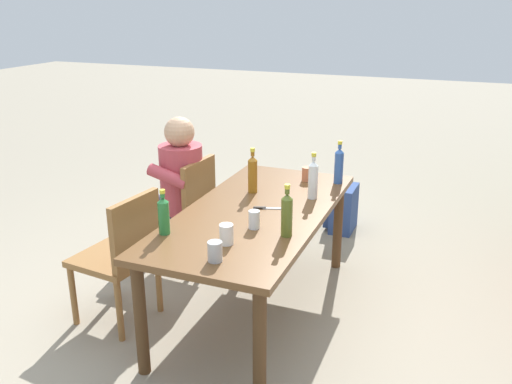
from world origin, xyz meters
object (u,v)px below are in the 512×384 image
at_px(chair_near_right, 123,252).
at_px(cup_glass, 254,220).
at_px(bottle_green, 164,215).
at_px(chair_near_left, 186,208).
at_px(backpack_by_far_side, 302,202).
at_px(bottle_amber, 253,173).
at_px(bottle_olive, 287,214).
at_px(dining_table, 256,222).
at_px(cup_terracotta, 307,174).
at_px(bottle_clear, 313,179).
at_px(person_in_white_shirt, 173,185).
at_px(backpack_by_near_side, 343,209).
at_px(table_knife, 269,208).
at_px(cup_white, 226,234).
at_px(cup_steel, 215,251).
at_px(bottle_blue, 339,165).

distance_m(chair_near_right, cup_glass, 0.88).
relative_size(chair_near_right, bottle_green, 3.31).
height_order(chair_near_left, backpack_by_far_side, chair_near_left).
bearing_deg(bottle_green, bottle_amber, 166.51).
bearing_deg(bottle_olive, backpack_by_far_side, -165.89).
bearing_deg(dining_table, cup_terracotta, 169.19).
height_order(bottle_clear, bottle_green, bottle_clear).
xyz_separation_m(chair_near_right, backpack_by_far_side, (-1.97, 0.56, -0.28)).
distance_m(person_in_white_shirt, cup_terracotta, 1.01).
bearing_deg(bottle_olive, cup_glass, -98.84).
relative_size(bottle_green, cup_glass, 2.44).
bearing_deg(backpack_by_near_side, bottle_olive, 2.56).
relative_size(bottle_amber, cup_glass, 2.90).
distance_m(bottle_olive, table_knife, 0.44).
bearing_deg(bottle_green, bottle_clear, 144.66).
bearing_deg(table_knife, cup_glass, 4.59).
bearing_deg(backpack_by_far_side, bottle_amber, 0.83).
bearing_deg(table_knife, bottle_olive, 33.31).
bearing_deg(bottle_amber, chair_near_right, -38.72).
bearing_deg(cup_terracotta, cup_glass, -2.05).
xyz_separation_m(cup_white, backpack_by_far_side, (-2.08, -0.20, -0.57)).
bearing_deg(backpack_by_near_side, bottle_clear, 2.31).
bearing_deg(cup_terracotta, bottle_green, -21.47).
bearing_deg(dining_table, backpack_by_far_side, -173.99).
xyz_separation_m(bottle_amber, cup_steel, (1.04, 0.21, -0.08)).
bearing_deg(bottle_green, chair_near_left, -157.83).
relative_size(dining_table, bottle_clear, 5.78).
height_order(bottle_blue, backpack_by_far_side, bottle_blue).
xyz_separation_m(bottle_olive, backpack_by_near_side, (-1.86, -0.08, -0.65)).
bearing_deg(bottle_clear, bottle_blue, 167.30).
bearing_deg(person_in_white_shirt, bottle_olive, 57.98).
relative_size(bottle_olive, bottle_amber, 0.97).
distance_m(bottle_olive, cup_white, 0.35).
distance_m(chair_near_left, cup_steel, 1.41).
relative_size(person_in_white_shirt, cup_terracotta, 11.59).
xyz_separation_m(dining_table, chair_near_left, (-0.40, -0.72, -0.15)).
xyz_separation_m(cup_steel, cup_white, (-0.21, -0.03, 0.00)).
distance_m(chair_near_right, backpack_by_near_side, 2.20).
bearing_deg(bottle_olive, chair_near_left, -124.47).
bearing_deg(dining_table, cup_steel, 5.24).
height_order(cup_white, backpack_by_far_side, cup_white).
xyz_separation_m(chair_near_left, cup_steel, (1.13, 0.79, 0.29)).
bearing_deg(backpack_by_far_side, cup_glass, 8.10).
height_order(bottle_olive, backpack_by_far_side, bottle_olive).
bearing_deg(bottle_olive, cup_white, -50.38).
bearing_deg(bottle_amber, bottle_blue, 129.15).
xyz_separation_m(dining_table, bottle_olive, (0.30, 0.30, 0.22)).
xyz_separation_m(bottle_clear, cup_steel, (1.07, -0.20, -0.08)).
bearing_deg(bottle_clear, cup_steel, -10.68).
xyz_separation_m(dining_table, cup_steel, (0.73, 0.07, 0.14)).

